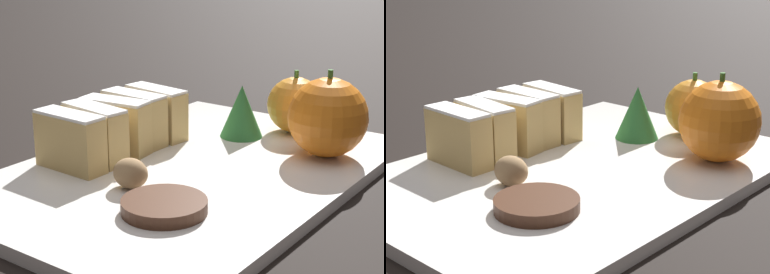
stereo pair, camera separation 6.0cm
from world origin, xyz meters
The scene contains 12 objects.
ground_plane centered at (0.00, 0.00, 0.00)m, with size 6.00×6.00×0.00m, color black.
serving_platter centered at (0.00, 0.00, 0.01)m, with size 0.29×0.42×0.01m.
stollen_slice_front centered at (-0.09, -0.07, 0.04)m, with size 0.07×0.03×0.06m.
stollen_slice_second centered at (-0.09, -0.04, 0.04)m, with size 0.08×0.03×0.06m.
stollen_slice_third centered at (-0.09, -0.01, 0.04)m, with size 0.08×0.03×0.06m.
stollen_slice_fourth centered at (-0.09, 0.02, 0.04)m, with size 0.07×0.03×0.06m.
stollen_slice_fifth centered at (-0.09, 0.06, 0.04)m, with size 0.07×0.03×0.06m.
orange_near centered at (0.03, 0.16, 0.04)m, with size 0.06×0.06×0.07m.
orange_far centered at (0.09, 0.11, 0.05)m, with size 0.08×0.08×0.09m.
walnut centered at (-0.01, -0.07, 0.03)m, with size 0.03×0.03×0.03m.
chocolate_cookie centered at (0.04, -0.10, 0.02)m, with size 0.07×0.07×0.01m.
evergreen_sprig centered at (-0.01, 0.11, 0.04)m, with size 0.05×0.05×0.06m.
Camera 1 is at (0.34, -0.47, 0.22)m, focal length 60.00 mm.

